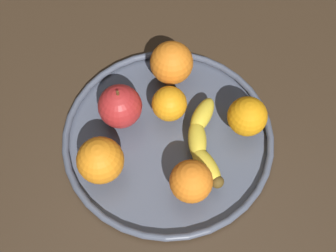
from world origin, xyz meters
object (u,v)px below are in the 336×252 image
(banana, at_px, (202,141))
(apple, at_px, (120,106))
(fruit_bowl, at_px, (168,137))
(orange_front_right, at_px, (247,116))
(orange_back_right, at_px, (191,181))
(orange_front_left, at_px, (100,160))
(orange_center, at_px, (169,104))
(orange_back_left, at_px, (172,63))

(banana, height_order, apple, apple)
(fruit_bowl, distance_m, orange_front_right, 0.14)
(banana, xyz_separation_m, orange_back_right, (0.08, -0.00, 0.02))
(apple, bearing_deg, orange_front_left, -2.32)
(banana, height_order, orange_center, orange_center)
(fruit_bowl, height_order, orange_center, orange_center)
(orange_back_left, distance_m, orange_back_right, 0.22)
(apple, relative_size, orange_front_left, 1.09)
(orange_center, bearing_deg, banana, 53.00)
(fruit_bowl, bearing_deg, orange_center, -170.50)
(banana, bearing_deg, apple, -113.65)
(apple, bearing_deg, orange_front_right, 97.74)
(banana, distance_m, apple, 0.15)
(fruit_bowl, distance_m, orange_back_right, 0.11)
(orange_front_right, bearing_deg, orange_front_left, -58.69)
(fruit_bowl, bearing_deg, orange_front_right, 109.46)
(orange_front_left, bearing_deg, orange_center, 147.33)
(banana, bearing_deg, orange_center, -141.31)
(fruit_bowl, xyz_separation_m, orange_back_right, (0.09, 0.06, 0.04))
(apple, distance_m, orange_back_left, 0.12)
(apple, relative_size, orange_center, 1.36)
(banana, xyz_separation_m, orange_back_left, (-0.13, -0.08, 0.02))
(banana, distance_m, orange_back_left, 0.15)
(orange_back_right, bearing_deg, orange_center, -154.36)
(banana, height_order, orange_back_left, orange_back_left)
(fruit_bowl, relative_size, orange_back_left, 4.73)
(banana, relative_size, orange_front_left, 2.23)
(fruit_bowl, xyz_separation_m, orange_back_left, (-0.12, -0.02, 0.05))
(banana, bearing_deg, orange_front_left, -76.82)
(apple, relative_size, orange_back_left, 1.07)
(banana, relative_size, orange_back_right, 2.48)
(apple, xyz_separation_m, orange_front_right, (-0.03, 0.21, -0.00))
(orange_front_left, relative_size, orange_center, 1.25)
(orange_center, bearing_deg, orange_back_right, 25.64)
(banana, bearing_deg, fruit_bowl, -112.28)
(apple, distance_m, orange_front_right, 0.21)
(fruit_bowl, xyz_separation_m, apple, (-0.02, -0.09, 0.05))
(orange_front_left, distance_m, orange_back_left, 0.22)
(fruit_bowl, distance_m, banana, 0.07)
(apple, height_order, orange_center, apple)
(banana, height_order, orange_front_right, orange_front_right)
(fruit_bowl, height_order, banana, banana)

